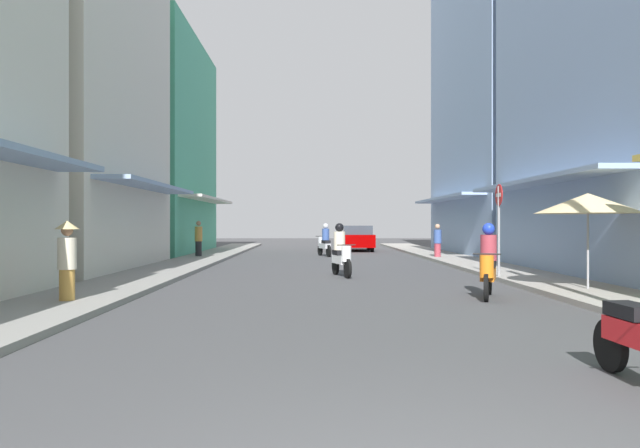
{
  "coord_description": "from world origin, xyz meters",
  "views": [
    {
      "loc": [
        -0.69,
        -3.02,
        1.57
      ],
      "look_at": [
        -0.44,
        14.26,
        1.55
      ],
      "focal_mm": 33.16,
      "sensor_mm": 36.0,
      "label": 1
    }
  ],
  "objects": [
    {
      "name": "pedestrian_far",
      "position": [
        -5.29,
        8.14,
        0.91
      ],
      "size": [
        0.44,
        0.44,
        1.62
      ],
      "color": "#BF8C3F",
      "rests_on": "ground"
    },
    {
      "name": "ground_plane",
      "position": [
        0.0,
        15.95,
        0.0
      ],
      "size": [
        87.77,
        87.77,
        0.0
      ],
      "primitive_type": "plane",
      "color": "#424244"
    },
    {
      "name": "street_sign_no_entry",
      "position": [
        4.47,
        13.13,
        1.72
      ],
      "size": [
        0.07,
        0.6,
        2.65
      ],
      "color": "gray",
      "rests_on": "ground"
    },
    {
      "name": "motorbike_orange",
      "position": [
        3.03,
        9.34,
        0.7
      ],
      "size": [
        0.78,
        1.73,
        1.58
      ],
      "color": "black",
      "rests_on": "ground"
    },
    {
      "name": "building_right_far",
      "position": [
        9.46,
        26.2,
        7.9
      ],
      "size": [
        7.05,
        11.89,
        15.82
      ],
      "color": "#8CA5CC",
      "rests_on": "ground"
    },
    {
      "name": "sidewalk_right",
      "position": [
        5.39,
        15.95,
        0.06
      ],
      "size": [
        2.14,
        47.9,
        0.12
      ],
      "primitive_type": "cube",
      "color": "#9E9991",
      "rests_on": "ground"
    },
    {
      "name": "sidewalk_left",
      "position": [
        -5.39,
        15.95,
        0.06
      ],
      "size": [
        2.14,
        47.9,
        0.12
      ],
      "primitive_type": "cube",
      "color": "gray",
      "rests_on": "ground"
    },
    {
      "name": "pedestrian_crossing",
      "position": [
        -5.71,
        23.3,
        0.84
      ],
      "size": [
        0.34,
        0.34,
        1.68
      ],
      "color": "#262628",
      "rests_on": "ground"
    },
    {
      "name": "parked_car",
      "position": [
        1.94,
        30.77,
        0.74
      ],
      "size": [
        1.84,
        4.13,
        1.45
      ],
      "color": "#8C0000",
      "rests_on": "ground"
    },
    {
      "name": "building_left_mid",
      "position": [
        -9.46,
        16.57,
        6.93
      ],
      "size": [
        7.05,
        9.13,
        13.88
      ],
      "color": "silver",
      "rests_on": "ground"
    },
    {
      "name": "building_left_far",
      "position": [
        -9.45,
        27.42,
        5.5
      ],
      "size": [
        7.05,
        10.87,
        11.01
      ],
      "color": "#4CB28C",
      "rests_on": "ground"
    },
    {
      "name": "motorbike_white",
      "position": [
        0.19,
        14.42,
        0.7
      ],
      "size": [
        0.66,
        1.78,
        1.58
      ],
      "color": "black",
      "rests_on": "ground"
    },
    {
      "name": "motorbike_silver",
      "position": [
        -0.06,
        25.17,
        0.7
      ],
      "size": [
        0.73,
        1.75,
        1.58
      ],
      "color": "black",
      "rests_on": "ground"
    },
    {
      "name": "vendor_umbrella",
      "position": [
        5.45,
        9.99,
        2.01
      ],
      "size": [
        2.29,
        2.29,
        2.24
      ],
      "color": "#99999E",
      "rests_on": "ground"
    },
    {
      "name": "pedestrian_foreground",
      "position": [
        4.81,
        22.61,
        0.77
      ],
      "size": [
        0.34,
        0.34,
        1.55
      ],
      "color": "#99333F",
      "rests_on": "ground"
    }
  ]
}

